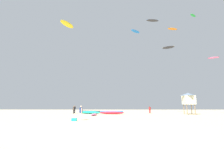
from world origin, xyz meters
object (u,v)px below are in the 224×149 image
object	(u,v)px
kite_aloft_1	(135,31)
person_left	(73,109)
kite_aloft_5	(193,15)
kite_grounded_far	(94,114)
kite_aloft_3	(168,47)
kite_aloft_0	(67,24)
kite_grounded_mid	(112,113)
kite_aloft_6	(152,20)
kite_aloft_2	(213,58)
kite_grounded_near	(90,112)
cooler_box	(74,120)
kite_aloft_4	(173,29)
lifeguard_tower	(189,98)
person_right	(150,109)
person_foreground	(81,112)
person_midground	(75,109)

from	to	relation	value
kite_aloft_1	person_left	bearing A→B (deg)	-136.37
person_left	kite_aloft_5	world-z (taller)	kite_aloft_5
kite_grounded_far	kite_aloft_1	bearing A→B (deg)	64.52
kite_aloft_3	kite_aloft_0	bearing A→B (deg)	-147.77
kite_grounded_mid	kite_aloft_0	distance (m)	21.90
kite_aloft_0	kite_aloft_6	distance (m)	19.35
person_left	kite_grounded_far	world-z (taller)	person_left
kite_aloft_2	kite_grounded_near	bearing A→B (deg)	175.94
kite_grounded_near	kite_aloft_6	distance (m)	24.71
cooler_box	kite_aloft_4	world-z (taller)	kite_aloft_4
kite_aloft_3	kite_aloft_6	distance (m)	19.29
kite_grounded_near	kite_aloft_2	world-z (taller)	kite_aloft_2
person_left	kite_aloft_5	xyz separation A→B (m)	(29.24, 4.56, 23.89)
kite_grounded_near	kite_aloft_3	world-z (taller)	kite_aloft_3
kite_aloft_5	kite_aloft_6	distance (m)	13.52
kite_aloft_4	kite_grounded_near	bearing A→B (deg)	-146.92
kite_aloft_5	kite_aloft_1	bearing A→B (deg)	143.56
kite_grounded_near	lifeguard_tower	world-z (taller)	lifeguard_tower
kite_grounded_far	kite_aloft_3	xyz separation A→B (m)	(21.05, 23.42, 20.08)
kite_aloft_1	kite_aloft_6	world-z (taller)	kite_aloft_1
person_right	kite_aloft_5	xyz separation A→B (m)	(12.70, 2.80, 23.88)
kite_grounded_far	kite_aloft_2	world-z (taller)	kite_aloft_2
person_foreground	kite_aloft_3	xyz separation A→B (m)	(21.46, 33.04, 19.27)
person_left	kite_aloft_4	size ratio (longest dim) A/B	0.45
kite_aloft_0	kite_aloft_1	distance (m)	24.13
person_left	kite_aloft_4	bearing A→B (deg)	-155.26
kite_aloft_3	person_midground	bearing A→B (deg)	-150.73
lifeguard_tower	cooler_box	world-z (taller)	lifeguard_tower
person_right	kite_aloft_4	distance (m)	30.19
kite_grounded_mid	person_left	bearing A→B (deg)	166.07
person_right	lifeguard_tower	world-z (taller)	lifeguard_tower
cooler_box	kite_aloft_0	size ratio (longest dim) A/B	0.13
kite_aloft_3	cooler_box	bearing A→B (deg)	-122.43
kite_aloft_3	kite_aloft_5	size ratio (longest dim) A/B	1.72
kite_aloft_5	kite_aloft_3	bearing A→B (deg)	104.27
kite_grounded_mid	kite_aloft_6	xyz separation A→B (m)	(9.27, 1.38, 20.48)
person_right	cooler_box	xyz separation A→B (m)	(-12.24, -19.70, -0.76)
lifeguard_tower	kite_grounded_near	bearing A→B (deg)	172.74
kite_aloft_6	person_left	bearing A→B (deg)	177.89
kite_aloft_1	kite_aloft_5	world-z (taller)	kite_aloft_1
kite_aloft_2	kite_grounded_far	bearing A→B (deg)	-169.54
person_foreground	person_left	world-z (taller)	person_foreground
kite_grounded_near	kite_aloft_0	world-z (taller)	kite_aloft_0
kite_grounded_near	cooler_box	world-z (taller)	kite_grounded_near
cooler_box	kite_aloft_0	xyz separation A→B (m)	(-6.19, 16.76, 19.57)
kite_aloft_1	kite_aloft_6	bearing A→B (deg)	-82.72
kite_aloft_5	person_foreground	bearing A→B (deg)	-139.30
person_midground	kite_grounded_near	bearing A→B (deg)	-165.89
kite_aloft_0	kite_aloft_6	xyz separation A→B (m)	(19.32, 0.54, 1.04)
kite_grounded_near	person_left	bearing A→B (deg)	170.14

